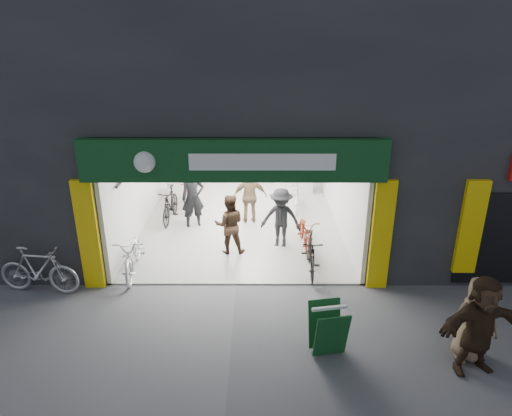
{
  "coord_description": "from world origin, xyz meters",
  "views": [
    {
      "loc": [
        0.49,
        -9.23,
        5.6
      ],
      "look_at": [
        0.47,
        1.5,
        1.35
      ],
      "focal_mm": 32.0,
      "sensor_mm": 36.0,
      "label": 1
    }
  ],
  "objects_px": {
    "bike_left_front": "(133,253)",
    "bike_right_front": "(311,254)",
    "sandwich_board": "(328,328)",
    "parked_bike": "(38,270)",
    "pedestrian_near": "(475,320)"
  },
  "relations": [
    {
      "from": "bike_right_front",
      "to": "sandwich_board",
      "type": "distance_m",
      "value": 2.95
    },
    {
      "from": "bike_left_front",
      "to": "sandwich_board",
      "type": "height_order",
      "value": "bike_left_front"
    },
    {
      "from": "bike_right_front",
      "to": "parked_bike",
      "type": "height_order",
      "value": "parked_bike"
    },
    {
      "from": "bike_left_front",
      "to": "pedestrian_near",
      "type": "distance_m",
      "value": 7.5
    },
    {
      "from": "bike_right_front",
      "to": "sandwich_board",
      "type": "relative_size",
      "value": 1.75
    },
    {
      "from": "bike_left_front",
      "to": "parked_bike",
      "type": "distance_m",
      "value": 2.09
    },
    {
      "from": "bike_right_front",
      "to": "bike_left_front",
      "type": "bearing_deg",
      "value": -177.57
    },
    {
      "from": "bike_left_front",
      "to": "bike_right_front",
      "type": "distance_m",
      "value": 4.3
    },
    {
      "from": "pedestrian_near",
      "to": "sandwich_board",
      "type": "relative_size",
      "value": 1.72
    },
    {
      "from": "parked_bike",
      "to": "sandwich_board",
      "type": "height_order",
      "value": "parked_bike"
    },
    {
      "from": "bike_right_front",
      "to": "pedestrian_near",
      "type": "relative_size",
      "value": 1.02
    },
    {
      "from": "bike_left_front",
      "to": "parked_bike",
      "type": "relative_size",
      "value": 1.05
    },
    {
      "from": "bike_left_front",
      "to": "pedestrian_near",
      "type": "relative_size",
      "value": 1.21
    },
    {
      "from": "bike_left_front",
      "to": "parked_bike",
      "type": "height_order",
      "value": "parked_bike"
    },
    {
      "from": "bike_left_front",
      "to": "bike_right_front",
      "type": "bearing_deg",
      "value": -5.77
    }
  ]
}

